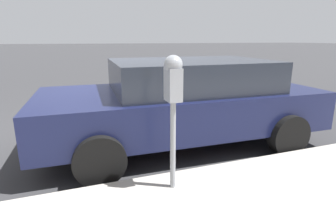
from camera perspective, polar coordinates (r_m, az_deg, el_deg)
ground_plane at (r=5.31m, az=-11.24°, el=-5.22°), size 220.00×220.00×0.00m
parking_meter at (r=2.68m, az=1.12°, el=3.43°), size 0.21×0.19×1.46m
car_navy at (r=4.38m, az=3.32°, el=1.16°), size 2.25×4.55×1.41m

